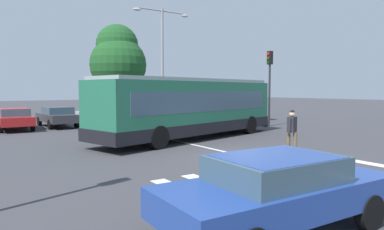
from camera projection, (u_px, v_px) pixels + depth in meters
The scene contains 15 objects.
ground_plane at pixel (244, 156), 13.29m from camera, with size 160.00×160.00×0.00m, color #3D3D42.
city_transit_bus at pixel (191, 108), 18.04m from camera, with size 11.60×5.28×3.06m.
pedestrian_crossing_street at pixel (292, 129), 13.74m from camera, with size 0.55×0.42×1.72m.
foreground_sedan at pixel (278, 188), 6.23m from camera, with size 4.57×2.01×1.35m.
parked_car_red at pixel (15, 118), 22.01m from camera, with size 1.98×4.56×1.35m.
parked_car_charcoal at pixel (57, 116), 23.81m from camera, with size 2.00×4.56×1.35m.
parked_car_silver at pixel (99, 114), 25.30m from camera, with size 2.08×4.60×1.35m.
parked_car_black at pixel (134, 113), 26.96m from camera, with size 1.96×4.54×1.35m.
parked_car_teal at pixel (165, 112), 28.05m from camera, with size 1.87×4.50×1.35m.
traffic_light_far_corner at pixel (270, 76), 24.06m from camera, with size 0.33×0.32×5.12m.
bus_stop_shelter at pixel (239, 91), 27.23m from camera, with size 4.24×1.54×3.25m.
twin_arm_street_lamp at pixel (162, 53), 25.51m from camera, with size 4.48×0.32×8.29m.
background_tree_right at pixel (118, 59), 30.24m from camera, with size 4.79×4.79×8.11m.
crosswalk_painted_stripes at pixel (290, 175), 10.39m from camera, with size 7.47×3.35×0.01m.
lane_center_line at pixel (212, 149), 14.95m from camera, with size 0.16×24.00×0.01m, color silver.
Camera 1 is at (-9.00, -9.79, 2.49)m, focal length 33.08 mm.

